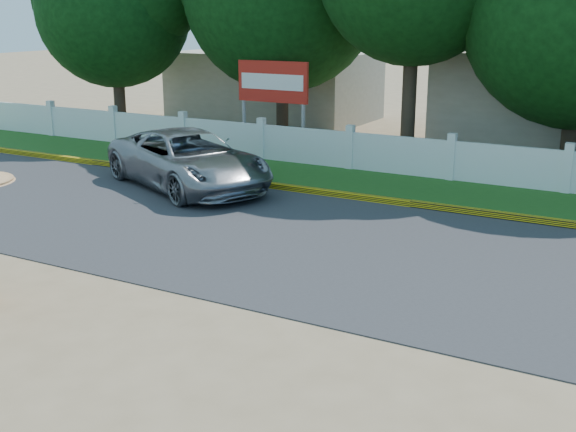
% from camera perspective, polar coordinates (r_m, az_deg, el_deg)
% --- Properties ---
extents(ground, '(120.00, 120.00, 0.00)m').
position_cam_1_polar(ground, '(10.50, -5.34, -9.50)').
color(ground, '#9E8460').
rests_on(ground, ground).
extents(road, '(60.00, 7.00, 0.02)m').
position_cam_1_polar(road, '(14.17, 4.88, -2.57)').
color(road, '#38383A').
rests_on(road, ground).
extents(grass_verge, '(60.00, 3.50, 0.03)m').
position_cam_1_polar(grass_verge, '(18.91, 11.40, 1.93)').
color(grass_verge, '#2D601E').
rests_on(grass_verge, ground).
extents(curb, '(40.00, 0.18, 0.16)m').
position_cam_1_polar(curb, '(17.32, 9.69, 0.96)').
color(curb, yellow).
rests_on(curb, ground).
extents(fence, '(40.00, 0.10, 1.10)m').
position_cam_1_polar(fence, '(20.15, 12.75, 4.28)').
color(fence, silver).
rests_on(fence, ground).
extents(building_far, '(8.00, 5.00, 2.80)m').
position_cam_1_polar(building_far, '(31.07, -1.06, 10.26)').
color(building_far, '#B7AD99').
rests_on(building_far, ground).
extents(vehicle, '(5.92, 4.51, 1.49)m').
position_cam_1_polar(vehicle, '(18.99, -7.88, 4.43)').
color(vehicle, gray).
rests_on(vehicle, ground).
extents(billboard, '(2.50, 0.13, 2.95)m').
position_cam_1_polar(billboard, '(23.34, -1.21, 10.18)').
color(billboard, gray).
rests_on(billboard, ground).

